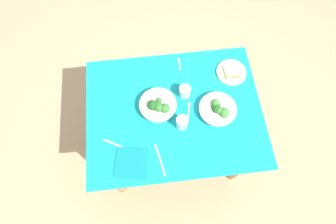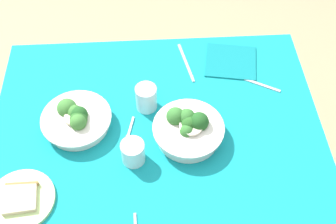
{
  "view_description": "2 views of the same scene",
  "coord_description": "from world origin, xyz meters",
  "px_view_note": "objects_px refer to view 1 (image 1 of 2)",
  "views": [
    {
      "loc": [
        -0.12,
        -0.66,
        2.33
      ],
      "look_at": [
        -0.04,
        -0.01,
        0.76
      ],
      "focal_mm": 28.66,
      "sensor_mm": 36.0,
      "label": 1
    },
    {
      "loc": [
        0.01,
        0.8,
        1.9
      ],
      "look_at": [
        -0.04,
        -0.05,
        0.76
      ],
      "focal_mm": 44.43,
      "sensor_mm": 36.0,
      "label": 2
    }
  ],
  "objects_px": {
    "broccoli_bowl_far": "(158,106)",
    "table_knife_left": "(160,160)",
    "water_glass_side": "(185,92)",
    "fork_by_near_bowl": "(179,63)",
    "table_knife_right": "(119,146)",
    "napkin_folded_upper": "(131,162)",
    "broccoli_bowl_near": "(218,110)",
    "fork_by_far_bowl": "(189,109)",
    "bread_side_plate": "(231,72)",
    "water_glass_center": "(182,123)"
  },
  "relations": [
    {
      "from": "water_glass_center",
      "to": "table_knife_right",
      "type": "distance_m",
      "value": 0.41
    },
    {
      "from": "broccoli_bowl_near",
      "to": "table_knife_left",
      "type": "xyz_separation_m",
      "value": [
        -0.39,
        -0.27,
        -0.03
      ]
    },
    {
      "from": "broccoli_bowl_far",
      "to": "water_glass_side",
      "type": "distance_m",
      "value": 0.2
    },
    {
      "from": "fork_by_near_bowl",
      "to": "table_knife_right",
      "type": "distance_m",
      "value": 0.7
    },
    {
      "from": "napkin_folded_upper",
      "to": "bread_side_plate",
      "type": "bearing_deg",
      "value": 36.81
    },
    {
      "from": "table_knife_right",
      "to": "table_knife_left",
      "type": "bearing_deg",
      "value": -176.16
    },
    {
      "from": "broccoli_bowl_far",
      "to": "fork_by_near_bowl",
      "type": "relative_size",
      "value": 2.45
    },
    {
      "from": "fork_by_far_bowl",
      "to": "water_glass_side",
      "type": "bearing_deg",
      "value": 20.65
    },
    {
      "from": "broccoli_bowl_near",
      "to": "water_glass_center",
      "type": "bearing_deg",
      "value": -164.31
    },
    {
      "from": "broccoli_bowl_near",
      "to": "bread_side_plate",
      "type": "xyz_separation_m",
      "value": [
        0.15,
        0.27,
        -0.02
      ]
    },
    {
      "from": "bread_side_plate",
      "to": "table_knife_right",
      "type": "xyz_separation_m",
      "value": [
        -0.78,
        -0.43,
        -0.01
      ]
    },
    {
      "from": "water_glass_side",
      "to": "fork_by_near_bowl",
      "type": "relative_size",
      "value": 0.86
    },
    {
      "from": "table_knife_left",
      "to": "table_knife_right",
      "type": "relative_size",
      "value": 0.97
    },
    {
      "from": "fork_by_near_bowl",
      "to": "fork_by_far_bowl",
      "type": "bearing_deg",
      "value": -178.8
    },
    {
      "from": "broccoli_bowl_near",
      "to": "napkin_folded_upper",
      "type": "relative_size",
      "value": 1.24
    },
    {
      "from": "broccoli_bowl_far",
      "to": "broccoli_bowl_near",
      "type": "bearing_deg",
      "value": -10.02
    },
    {
      "from": "bread_side_plate",
      "to": "water_glass_center",
      "type": "relative_size",
      "value": 2.13
    },
    {
      "from": "water_glass_center",
      "to": "table_knife_right",
      "type": "relative_size",
      "value": 0.46
    },
    {
      "from": "table_knife_left",
      "to": "table_knife_right",
      "type": "bearing_deg",
      "value": 53.09
    },
    {
      "from": "fork_by_near_bowl",
      "to": "bread_side_plate",
      "type": "bearing_deg",
      "value": -109.94
    },
    {
      "from": "water_glass_center",
      "to": "fork_by_near_bowl",
      "type": "xyz_separation_m",
      "value": [
        0.04,
        0.45,
        -0.05
      ]
    },
    {
      "from": "water_glass_center",
      "to": "fork_by_far_bowl",
      "type": "relative_size",
      "value": 0.89
    },
    {
      "from": "broccoli_bowl_far",
      "to": "bread_side_plate",
      "type": "distance_m",
      "value": 0.56
    },
    {
      "from": "water_glass_side",
      "to": "table_knife_left",
      "type": "distance_m",
      "value": 0.46
    },
    {
      "from": "water_glass_side",
      "to": "fork_by_near_bowl",
      "type": "bearing_deg",
      "value": 90.63
    },
    {
      "from": "bread_side_plate",
      "to": "table_knife_left",
      "type": "relative_size",
      "value": 1.01
    },
    {
      "from": "water_glass_center",
      "to": "fork_by_near_bowl",
      "type": "bearing_deg",
      "value": 84.32
    },
    {
      "from": "fork_by_near_bowl",
      "to": "table_knife_right",
      "type": "xyz_separation_m",
      "value": [
        -0.44,
        -0.54,
        -0.0
      ]
    },
    {
      "from": "fork_by_near_bowl",
      "to": "table_knife_left",
      "type": "relative_size",
      "value": 0.47
    },
    {
      "from": "water_glass_side",
      "to": "fork_by_near_bowl",
      "type": "height_order",
      "value": "water_glass_side"
    },
    {
      "from": "broccoli_bowl_near",
      "to": "fork_by_near_bowl",
      "type": "relative_size",
      "value": 2.47
    },
    {
      "from": "table_knife_left",
      "to": "napkin_folded_upper",
      "type": "height_order",
      "value": "napkin_folded_upper"
    },
    {
      "from": "broccoli_bowl_near",
      "to": "fork_by_near_bowl",
      "type": "height_order",
      "value": "broccoli_bowl_near"
    },
    {
      "from": "broccoli_bowl_far",
      "to": "napkin_folded_upper",
      "type": "relative_size",
      "value": 1.23
    },
    {
      "from": "water_glass_side",
      "to": "table_knife_right",
      "type": "height_order",
      "value": "water_glass_side"
    },
    {
      "from": "table_knife_left",
      "to": "water_glass_side",
      "type": "bearing_deg",
      "value": -37.71
    },
    {
      "from": "water_glass_center",
      "to": "table_knife_left",
      "type": "height_order",
      "value": "water_glass_center"
    },
    {
      "from": "water_glass_side",
      "to": "napkin_folded_upper",
      "type": "bearing_deg",
      "value": -132.54
    },
    {
      "from": "bread_side_plate",
      "to": "water_glass_side",
      "type": "distance_m",
      "value": 0.36
    },
    {
      "from": "fork_by_near_bowl",
      "to": "napkin_folded_upper",
      "type": "height_order",
      "value": "napkin_folded_upper"
    },
    {
      "from": "broccoli_bowl_far",
      "to": "water_glass_side",
      "type": "relative_size",
      "value": 2.86
    },
    {
      "from": "broccoli_bowl_far",
      "to": "bread_side_plate",
      "type": "xyz_separation_m",
      "value": [
        0.52,
        0.21,
        -0.03
      ]
    },
    {
      "from": "broccoli_bowl_far",
      "to": "table_knife_left",
      "type": "distance_m",
      "value": 0.34
    },
    {
      "from": "broccoli_bowl_far",
      "to": "fork_by_far_bowl",
      "type": "xyz_separation_m",
      "value": [
        0.19,
        -0.03,
        -0.04
      ]
    },
    {
      "from": "broccoli_bowl_far",
      "to": "water_glass_side",
      "type": "bearing_deg",
      "value": 23.92
    },
    {
      "from": "bread_side_plate",
      "to": "water_glass_side",
      "type": "relative_size",
      "value": 2.49
    },
    {
      "from": "fork_by_far_bowl",
      "to": "napkin_folded_upper",
      "type": "relative_size",
      "value": 0.56
    },
    {
      "from": "broccoli_bowl_far",
      "to": "fork_by_near_bowl",
      "type": "bearing_deg",
      "value": 60.85
    },
    {
      "from": "bread_side_plate",
      "to": "table_knife_left",
      "type": "height_order",
      "value": "bread_side_plate"
    },
    {
      "from": "bread_side_plate",
      "to": "water_glass_center",
      "type": "xyz_separation_m",
      "value": [
        -0.39,
        -0.34,
        0.04
      ]
    }
  ]
}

